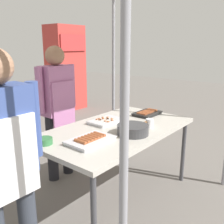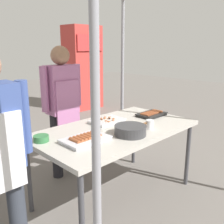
# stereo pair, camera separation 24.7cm
# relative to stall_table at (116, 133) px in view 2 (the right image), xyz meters

# --- Properties ---
(ground_plane) EXTENTS (18.00, 18.00, 0.00)m
(ground_plane) POSITION_rel_stall_table_xyz_m (0.00, 0.00, -0.70)
(ground_plane) COLOR #66605B
(stall_table) EXTENTS (1.60, 0.90, 0.75)m
(stall_table) POSITION_rel_stall_table_xyz_m (0.00, 0.00, 0.00)
(stall_table) COLOR #B7B2A8
(stall_table) RESTS_ON ground
(tray_grilled_sausages) EXTENTS (0.39, 0.26, 0.05)m
(tray_grilled_sausages) POSITION_rel_stall_table_xyz_m (-0.44, -0.08, 0.07)
(tray_grilled_sausages) COLOR silver
(tray_grilled_sausages) RESTS_ON stall_table
(tray_meat_skewers) EXTENTS (0.35, 0.22, 0.04)m
(tray_meat_skewers) POSITION_rel_stall_table_xyz_m (0.07, 0.19, 0.07)
(tray_meat_skewers) COLOR silver
(tray_meat_skewers) RESTS_ON stall_table
(tray_pork_links) EXTENTS (0.33, 0.22, 0.05)m
(tray_pork_links) POSITION_rel_stall_table_xyz_m (0.60, 0.02, 0.07)
(tray_pork_links) COLOR black
(tray_pork_links) RESTS_ON stall_table
(cooking_wok) EXTENTS (0.45, 0.29, 0.09)m
(cooking_wok) POSITION_rel_stall_table_xyz_m (-0.05, -0.23, 0.10)
(cooking_wok) COLOR #38383A
(cooking_wok) RESTS_ON stall_table
(condiment_bowl) EXTENTS (0.13, 0.13, 0.05)m
(condiment_bowl) POSITION_rel_stall_table_xyz_m (-0.70, 0.19, 0.08)
(condiment_bowl) COLOR #33723F
(condiment_bowl) RESTS_ON stall_table
(drink_cup_near_edge) EXTENTS (0.08, 0.08, 0.09)m
(drink_cup_near_edge) POSITION_rel_stall_table_xyz_m (0.21, -0.25, 0.10)
(drink_cup_near_edge) COLOR white
(drink_cup_near_edge) RESTS_ON stall_table
(vendor_woman) EXTENTS (0.52, 0.22, 1.52)m
(vendor_woman) POSITION_rel_stall_table_xyz_m (-0.08, 0.78, 0.20)
(vendor_woman) COLOR black
(vendor_woman) RESTS_ON ground
(neighbor_stall_left) EXTENTS (0.82, 0.59, 1.97)m
(neighbor_stall_left) POSITION_rel_stall_table_xyz_m (2.21, 3.28, 0.29)
(neighbor_stall_left) COLOR #BF3833
(neighbor_stall_left) RESTS_ON ground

